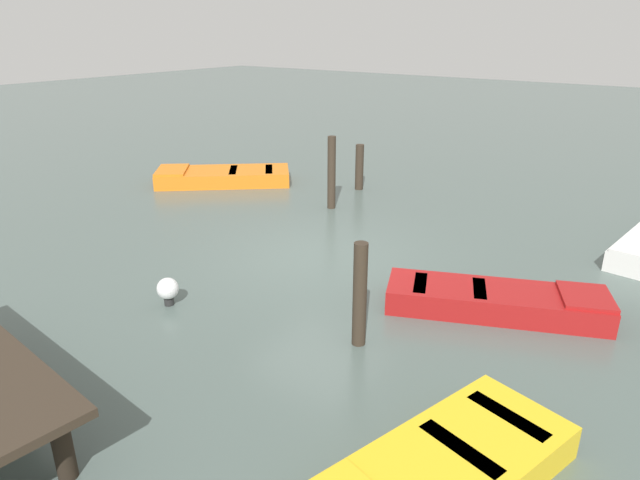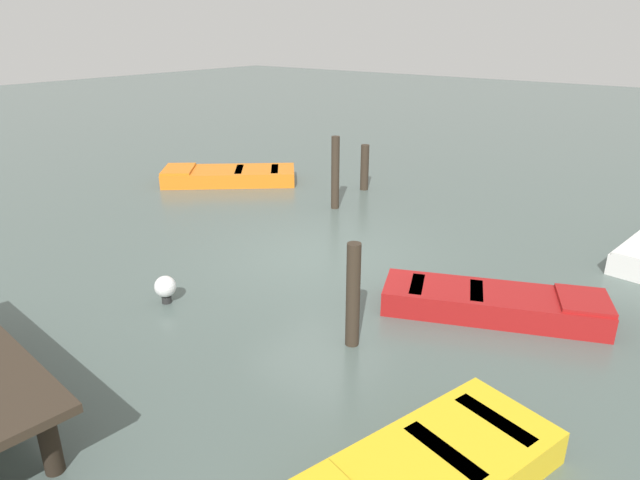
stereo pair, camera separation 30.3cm
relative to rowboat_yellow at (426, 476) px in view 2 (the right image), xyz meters
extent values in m
plane|color=#4C5B56|center=(4.53, -4.18, -0.22)|extent=(80.00, 80.00, 0.00)
cylinder|color=black|center=(3.21, 2.09, 0.21)|extent=(0.20, 0.20, 0.85)
cube|color=gold|center=(-0.01, -0.02, -0.02)|extent=(1.98, 3.15, 0.40)
cube|color=#4C3319|center=(-0.01, -0.02, 0.12)|extent=(1.60, 2.65, 0.04)
cube|color=#42301E|center=(-0.07, -0.23, 0.16)|extent=(0.97, 0.45, 0.04)
cube|color=#42301E|center=(-0.29, -1.01, 0.16)|extent=(0.97, 0.45, 0.04)
cube|color=maroon|center=(0.88, -3.95, -0.02)|extent=(3.56, 2.28, 0.40)
cube|color=black|center=(0.88, -3.95, 0.12)|extent=(3.00, 1.88, 0.04)
cube|color=maroon|center=(-0.36, -4.48, 0.21)|extent=(1.05, 1.14, 0.06)
cube|color=black|center=(1.11, -3.85, 0.16)|extent=(0.50, 0.81, 0.04)
cube|color=black|center=(1.98, -3.48, 0.16)|extent=(0.50, 0.81, 0.04)
cube|color=orange|center=(10.06, -7.01, -0.02)|extent=(3.82, 3.57, 0.40)
cube|color=black|center=(10.06, -7.01, 0.12)|extent=(3.18, 2.96, 0.04)
cube|color=orange|center=(11.18, -6.05, 0.21)|extent=(1.48, 1.53, 0.06)
cube|color=black|center=(9.85, -7.20, 0.16)|extent=(0.89, 0.98, 0.04)
cube|color=black|center=(9.06, -7.88, 0.16)|extent=(0.89, 0.98, 0.04)
cylinder|color=#33281E|center=(6.51, -8.80, 0.42)|extent=(0.23, 0.23, 1.27)
cylinder|color=#33281E|center=(6.15, -6.92, 0.70)|extent=(0.20, 0.20, 1.83)
cylinder|color=#33281E|center=(2.15, -1.85, 0.58)|extent=(0.20, 0.20, 1.58)
cylinder|color=#262626|center=(5.35, -1.02, -0.16)|extent=(0.16, 0.16, 0.12)
sphere|color=white|center=(5.35, -1.02, 0.08)|extent=(0.36, 0.36, 0.36)
camera|label=1|loc=(-1.53, 4.20, 4.15)|focal=31.23mm
camera|label=2|loc=(-1.77, 4.02, 4.15)|focal=31.23mm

